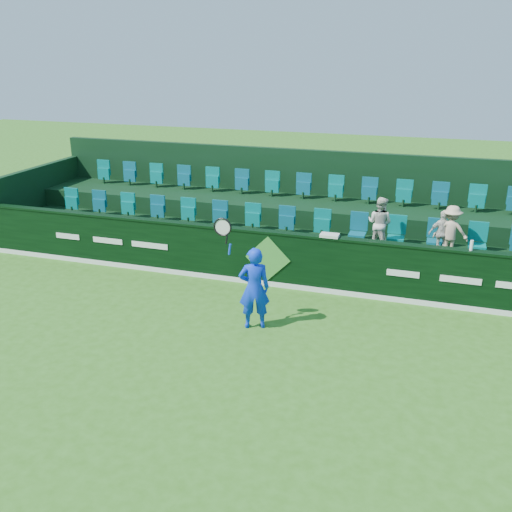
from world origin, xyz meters
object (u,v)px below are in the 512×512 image
(towel, at_px, (330,235))
(drinks_bottle, at_px, (472,245))
(tennis_player, at_px, (254,287))
(spectator_left, at_px, (380,223))
(spectator_right, at_px, (451,231))
(spectator_middle, at_px, (442,233))

(towel, height_order, drinks_bottle, drinks_bottle)
(drinks_bottle, bearing_deg, tennis_player, -151.49)
(spectator_left, xyz_separation_m, towel, (-0.99, -1.12, -0.06))
(tennis_player, height_order, spectator_right, tennis_player)
(spectator_middle, height_order, spectator_right, spectator_right)
(towel, xyz_separation_m, drinks_bottle, (3.01, 0.00, 0.08))
(spectator_middle, relative_size, spectator_right, 0.88)
(tennis_player, bearing_deg, towel, 64.11)
(spectator_left, xyz_separation_m, spectator_middle, (1.44, 0.00, -0.11))
(spectator_left, height_order, drinks_bottle, spectator_left)
(spectator_right, xyz_separation_m, drinks_bottle, (0.41, -1.12, 0.06))
(tennis_player, height_order, spectator_left, tennis_player)
(spectator_left, relative_size, spectator_middle, 1.21)
(spectator_left, bearing_deg, spectator_middle, -158.73)
(tennis_player, relative_size, spectator_left, 1.81)
(spectator_left, relative_size, drinks_bottle, 5.79)
(spectator_middle, relative_size, towel, 2.53)
(spectator_left, xyz_separation_m, spectator_right, (1.62, 0.00, -0.04))
(tennis_player, xyz_separation_m, spectator_left, (2.06, 3.34, 0.57))
(tennis_player, xyz_separation_m, spectator_middle, (3.50, 3.34, 0.46))
(tennis_player, xyz_separation_m, towel, (1.08, 2.22, 0.51))
(spectator_right, bearing_deg, drinks_bottle, 116.18)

